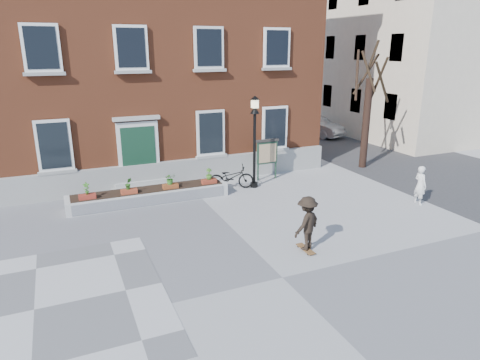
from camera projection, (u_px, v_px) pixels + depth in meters
name	position (u px, v px, depth m)	size (l,w,h in m)	color
ground	(283.00, 278.00, 11.30)	(100.00, 100.00, 0.00)	gray
checker_patch	(34.00, 310.00, 9.90)	(6.00, 6.00, 0.01)	#5F5F62
bicycle	(231.00, 177.00, 18.26)	(0.68, 1.94, 1.02)	black
parked_car	(315.00, 126.00, 29.13)	(1.44, 4.12, 1.36)	silver
bystander	(420.00, 185.00, 16.40)	(0.56, 0.36, 1.52)	silver
brick_building	(113.00, 37.00, 20.92)	(18.40, 10.85, 12.60)	brown
planter_assembly	(150.00, 194.00, 16.75)	(6.20, 1.12, 1.15)	silver
bare_tree	(367.00, 112.00, 20.90)	(1.83, 1.83, 6.16)	black
side_street	(365.00, 31.00, 33.36)	(15.20, 36.00, 14.50)	#3B3B3E
lamp_post	(255.00, 129.00, 17.87)	(0.40, 0.40, 3.93)	black
notice_board	(267.00, 153.00, 19.32)	(1.10, 0.16, 1.87)	#183023
skateboarder	(307.00, 223.00, 12.53)	(1.21, 1.00, 1.71)	brown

